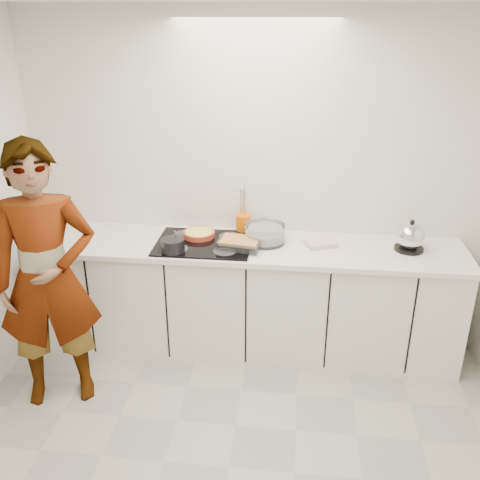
# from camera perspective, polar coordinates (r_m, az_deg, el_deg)

# --- Properties ---
(floor) EXTENTS (3.60, 3.20, 0.00)m
(floor) POSITION_cam_1_polar(r_m,az_deg,el_deg) (3.53, -1.21, -23.06)
(floor) COLOR #ADADA2
(floor) RESTS_ON ground
(wall_back) EXTENTS (3.60, 0.00, 2.60)m
(wall_back) POSITION_cam_1_polar(r_m,az_deg,el_deg) (4.21, 1.53, 6.09)
(wall_back) COLOR white
(wall_back) RESTS_ON ground
(base_cabinets) EXTENTS (3.20, 0.58, 0.87)m
(base_cabinets) POSITION_cam_1_polar(r_m,az_deg,el_deg) (4.26, 1.02, -6.38)
(base_cabinets) COLOR white
(base_cabinets) RESTS_ON floor
(countertop) EXTENTS (3.24, 0.64, 0.04)m
(countertop) POSITION_cam_1_polar(r_m,az_deg,el_deg) (4.06, 1.07, -0.81)
(countertop) COLOR white
(countertop) RESTS_ON base_cabinets
(hob) EXTENTS (0.72, 0.54, 0.01)m
(hob) POSITION_cam_1_polar(r_m,az_deg,el_deg) (4.07, -3.86, -0.34)
(hob) COLOR black
(hob) RESTS_ON countertop
(tart_dish) EXTENTS (0.29, 0.29, 0.04)m
(tart_dish) POSITION_cam_1_polar(r_m,az_deg,el_deg) (4.17, -4.39, 0.69)
(tart_dish) COLOR #BA3C20
(tart_dish) RESTS_ON hob
(saucepan) EXTENTS (0.21, 0.21, 0.16)m
(saucepan) POSITION_cam_1_polar(r_m,az_deg,el_deg) (3.93, -7.17, -0.54)
(saucepan) COLOR black
(saucepan) RESTS_ON hob
(baking_dish) EXTENTS (0.34, 0.27, 0.06)m
(baking_dish) POSITION_cam_1_polar(r_m,az_deg,el_deg) (3.97, 0.01, -0.28)
(baking_dish) COLOR silver
(baking_dish) RESTS_ON hob
(mixing_bowl) EXTENTS (0.39, 0.39, 0.14)m
(mixing_bowl) POSITION_cam_1_polar(r_m,az_deg,el_deg) (4.08, 2.68, 0.62)
(mixing_bowl) COLOR silver
(mixing_bowl) RESTS_ON countertop
(tea_towel) EXTENTS (0.27, 0.23, 0.04)m
(tea_towel) POSITION_cam_1_polar(r_m,az_deg,el_deg) (4.08, 8.61, -0.34)
(tea_towel) COLOR white
(tea_towel) RESTS_ON countertop
(kettle) EXTENTS (0.26, 0.26, 0.24)m
(kettle) POSITION_cam_1_polar(r_m,az_deg,el_deg) (4.12, 17.71, 0.27)
(kettle) COLOR black
(kettle) RESTS_ON countertop
(utensil_crock) EXTENTS (0.13, 0.13, 0.15)m
(utensil_crock) POSITION_cam_1_polar(r_m,az_deg,el_deg) (4.26, 0.35, 1.81)
(utensil_crock) COLOR orange
(utensil_crock) RESTS_ON countertop
(cook) EXTENTS (0.78, 0.64, 1.85)m
(cook) POSITION_cam_1_polar(r_m,az_deg,el_deg) (3.74, -19.89, -3.93)
(cook) COLOR white
(cook) RESTS_ON floor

